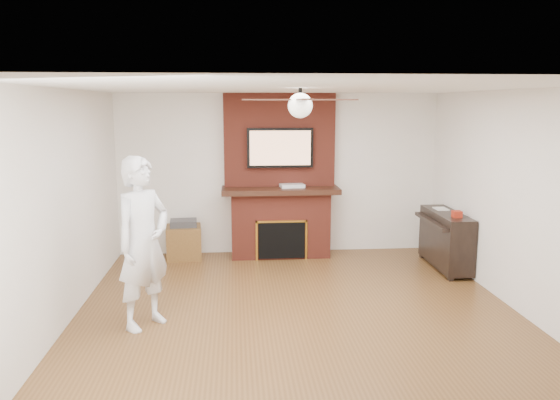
{
  "coord_description": "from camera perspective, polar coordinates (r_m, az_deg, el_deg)",
  "views": [
    {
      "loc": [
        -0.69,
        -5.72,
        2.34
      ],
      "look_at": [
        -0.14,
        0.9,
        1.16
      ],
      "focal_mm": 35.0,
      "sensor_mm": 36.0,
      "label": 1
    }
  ],
  "objects": [
    {
      "name": "candle_green",
      "position": [
        8.45,
        -0.42,
        -5.76
      ],
      "size": [
        0.07,
        0.07,
        0.08
      ],
      "primitive_type": "cylinder",
      "color": "#337B31",
      "rests_on": "ground"
    },
    {
      "name": "ceiling_fan",
      "position": [
        5.76,
        2.13,
        9.95
      ],
      "size": [
        1.21,
        1.21,
        0.31
      ],
      "color": "black",
      "rests_on": "room_shell"
    },
    {
      "name": "cable_box",
      "position": [
        8.31,
        1.27,
        1.5
      ],
      "size": [
        0.39,
        0.26,
        0.05
      ],
      "primitive_type": "cube",
      "rotation": [
        0.0,
        0.0,
        0.14
      ],
      "color": "silver",
      "rests_on": "fireplace"
    },
    {
      "name": "piano",
      "position": [
        8.17,
        16.89,
        -3.87
      ],
      "size": [
        0.48,
        1.25,
        0.91
      ],
      "rotation": [
        0.0,
        0.0,
        -0.01
      ],
      "color": "black",
      "rests_on": "ground"
    },
    {
      "name": "fireplace",
      "position": [
        8.41,
        -0.01,
        0.84
      ],
      "size": [
        1.78,
        0.64,
        2.5
      ],
      "color": "maroon",
      "rests_on": "ground"
    },
    {
      "name": "side_table",
      "position": [
        8.5,
        -10.0,
        -4.18
      ],
      "size": [
        0.56,
        0.56,
        0.6
      ],
      "rotation": [
        0.0,
        0.0,
        0.08
      ],
      "color": "brown",
      "rests_on": "ground"
    },
    {
      "name": "candle_orange",
      "position": [
        8.42,
        -0.29,
        -5.71
      ],
      "size": [
        0.07,
        0.07,
        0.11
      ],
      "primitive_type": "cylinder",
      "color": "#F2521C",
      "rests_on": "ground"
    },
    {
      "name": "tv",
      "position": [
        8.28,
        0.01,
        5.47
      ],
      "size": [
        1.0,
        0.08,
        0.6
      ],
      "color": "black",
      "rests_on": "fireplace"
    },
    {
      "name": "person",
      "position": [
        5.87,
        -14.11,
        -4.37
      ],
      "size": [
        0.77,
        0.8,
        1.82
      ],
      "primitive_type": "imported",
      "rotation": [
        0.0,
        0.0,
        0.87
      ],
      "color": "silver",
      "rests_on": "ground"
    },
    {
      "name": "candle_blue",
      "position": [
        8.43,
        0.85,
        -5.76
      ],
      "size": [
        0.06,
        0.06,
        0.09
      ],
      "primitive_type": "cylinder",
      "color": "#2E528A",
      "rests_on": "ground"
    },
    {
      "name": "candle_cream",
      "position": [
        8.37,
        0.73,
        -5.81
      ],
      "size": [
        0.07,
        0.07,
        0.1
      ],
      "primitive_type": "cylinder",
      "color": "#FDF2C9",
      "rests_on": "ground"
    },
    {
      "name": "room_shell",
      "position": [
        5.87,
        2.06,
        -0.67
      ],
      "size": [
        5.36,
        5.86,
        2.86
      ],
      "color": "#523318",
      "rests_on": "ground"
    }
  ]
}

